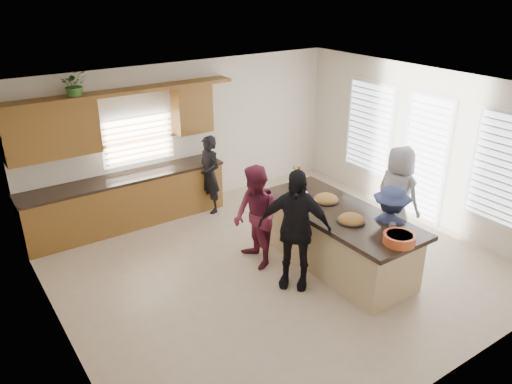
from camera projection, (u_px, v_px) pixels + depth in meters
floor at (278, 265)px, 7.95m from camera, size 6.50×6.50×0.00m
room_shell at (281, 152)px, 7.19m from camera, size 6.52×6.02×2.81m
back_cabinetry at (122, 179)px, 8.89m from camera, size 4.08×0.66×2.46m
right_wall_glazing at (427, 151)px, 8.97m from camera, size 0.06×4.00×2.25m
island at (338, 240)px, 7.78m from camera, size 1.16×2.71×0.95m
platter_front at (351, 220)px, 7.25m from camera, size 0.42×0.42×0.17m
platter_mid at (326, 200)px, 7.91m from camera, size 0.43×0.43×0.17m
platter_back at (306, 204)px, 7.75m from camera, size 0.41×0.41×0.17m
salad_bowl at (399, 238)px, 6.65m from camera, size 0.43×0.43×0.13m
clear_cup at (392, 226)px, 7.05m from camera, size 0.09×0.09×0.09m
plate_stack at (302, 194)px, 8.10m from camera, size 0.19×0.19×0.06m
flower_vase at (297, 177)px, 8.27m from camera, size 0.14×0.14×0.41m
potted_plant at (75, 85)px, 7.98m from camera, size 0.47×0.43×0.47m
woman_left_back at (209, 175)px, 9.48m from camera, size 0.45×0.61×1.51m
woman_left_mid at (256, 217)px, 7.67m from camera, size 0.72×0.87×1.65m
woman_left_front at (295, 229)px, 7.13m from camera, size 1.06×1.09×1.83m
woman_right_back at (389, 232)px, 7.42m from camera, size 0.99×1.10×1.48m
woman_right_front at (397, 195)px, 8.40m from camera, size 0.59×0.86×1.70m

